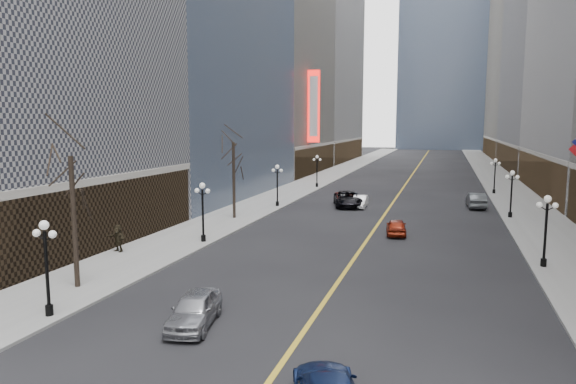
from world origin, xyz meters
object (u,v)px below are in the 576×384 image
Objects in this scene: car_nb_far at (348,199)px; streetlamp_east_3 at (495,172)px; car_nb_near at (194,309)px; car_sb_far at (476,200)px; streetlamp_west_1 at (203,206)px; streetlamp_west_3 at (317,168)px; streetlamp_west_0 at (46,258)px; car_sb_mid at (396,227)px; streetlamp_east_1 at (546,223)px; streetlamp_east_2 at (512,189)px; streetlamp_west_2 at (277,181)px; car_nb_mid at (360,202)px.

streetlamp_east_3 is at bearing 27.45° from car_nb_far.
car_nb_near is 41.15m from car_sb_far.
streetlamp_west_1 is 31.80m from car_sb_far.
streetlamp_east_3 is 23.60m from streetlamp_west_3.
car_sb_mid is at bearing 59.46° from streetlamp_west_0.
streetlamp_west_1 is at bearing 180.00° from streetlamp_east_1.
streetlamp_west_0 is 7.33m from car_nb_near.
streetlamp_east_2 is 6.91m from car_sb_far.
streetlamp_west_1 reaches higher than car_nb_near.
streetlamp_west_3 is 0.74× the size of car_nb_far.
streetlamp_west_1 and streetlamp_west_3 have the same top height.
car_sb_far reaches higher than car_nb_near.
car_sb_far is (13.90, 38.73, 0.06)m from car_nb_near.
car_nb_near is (-16.70, -32.77, -2.14)m from streetlamp_east_2.
streetlamp_west_2 is 8.05m from car_nb_far.
car_nb_far reaches higher than car_sb_far.
car_sb_mid is at bearing 61.82° from car_nb_near.
streetlamp_west_2 is at bearing -142.67° from streetlamp_east_3.
car_sb_far is (20.80, 39.96, -2.09)m from streetlamp_west_0.
car_nb_mid is (8.69, 2.42, -2.24)m from streetlamp_west_2.
car_nb_mid is at bearing 170.78° from streetlamp_east_2.
car_nb_far is (-16.32, 20.74, -2.06)m from streetlamp_east_1.
streetlamp_west_0 is (-23.60, -16.00, 0.00)m from streetlamp_east_1.
car_nb_near is at bearing -108.21° from streetlamp_east_3.
streetlamp_east_2 is 1.13× the size of car_nb_mid.
streetlamp_west_0 is 52.00m from streetlamp_west_3.
car_nb_mid is (-14.91, -15.58, -2.24)m from streetlamp_east_3.
car_nb_mid is 1.46m from car_nb_far.
streetlamp_west_1 is (-23.60, -36.00, 0.00)m from streetlamp_east_3.
streetlamp_west_1 is (0.00, 16.00, 0.00)m from streetlamp_west_0.
streetlamp_west_0 is 16.00m from streetlamp_west_1.
streetlamp_west_3 is (-23.60, 0.00, 0.00)m from streetlamp_east_3.
streetlamp_east_1 is 26.47m from car_nb_far.
car_nb_far is (0.38, 35.50, 0.09)m from car_nb_near.
car_sb_far is at bearing -119.71° from car_sb_mid.
streetlamp_west_0 is 1.13× the size of car_nb_mid.
streetlamp_east_3 is 22.44m from car_nb_far.
streetlamp_east_3 is 1.00× the size of streetlamp_west_2.
streetlamp_east_2 is at bearing -37.33° from streetlamp_west_3.
car_sb_far is at bearing 49.04° from streetlamp_west_1.
streetlamp_east_3 is at bearing 0.00° from streetlamp_west_3.
streetlamp_east_1 is at bearing -37.33° from streetlamp_west_2.
car_sb_mid is at bearing -69.97° from car_nb_mid.
streetlamp_east_2 is at bearing -139.54° from car_sb_mid.
streetlamp_east_2 is 41.39m from streetlamp_west_0.
streetlamp_west_1 is 22.08m from car_nb_far.
streetlamp_east_1 is 28.51m from streetlamp_west_0.
car_nb_near is (6.90, -50.77, -2.14)m from streetlamp_west_3.
streetlamp_east_3 is at bearing -106.85° from car_sb_far.
streetlamp_east_1 is at bearing 30.60° from car_nb_near.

